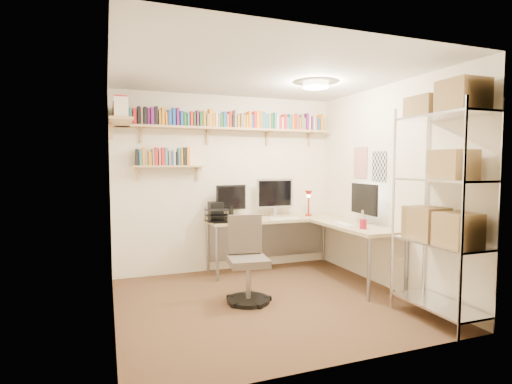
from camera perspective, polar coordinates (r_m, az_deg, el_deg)
ground at (r=4.61m, az=1.55°, el=-15.37°), size 3.20×3.20×0.00m
room_shell at (r=4.35m, az=1.64°, el=4.26°), size 3.24×3.04×2.52m
wall_shelves at (r=5.49m, az=-7.71°, el=9.16°), size 3.12×1.09×0.80m
corner_desk at (r=5.55m, az=4.30°, el=-4.06°), size 2.06×1.98×1.32m
office_chair at (r=4.52m, az=-1.25°, el=-10.45°), size 0.50×0.51×0.95m
wire_rack at (r=4.18m, az=25.33°, el=1.94°), size 0.46×0.92×2.28m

